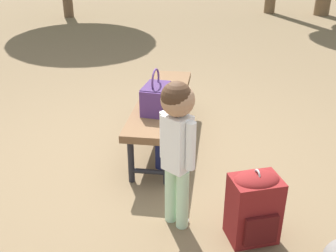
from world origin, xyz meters
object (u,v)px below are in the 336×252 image
(handbag, at_px, (156,97))
(park_bench, at_px, (162,104))
(backpack_small, at_px, (168,152))
(child_standing, at_px, (177,134))
(backpack_large, at_px, (254,205))

(handbag, bearing_deg, park_bench, 162.93)
(park_bench, height_order, handbag, handbag)
(park_bench, relative_size, backpack_small, 5.71)
(child_standing, height_order, backpack_large, child_standing)
(park_bench, xyz_separation_m, backpack_large, (1.40, 0.39, -0.14))
(park_bench, distance_m, child_standing, 1.23)
(child_standing, distance_m, backpack_small, 0.90)
(park_bench, bearing_deg, handbag, -17.07)
(child_standing, relative_size, backpack_small, 3.53)
(park_bench, height_order, backpack_small, park_bench)
(handbag, xyz_separation_m, child_standing, (0.90, 0.02, 0.11))
(park_bench, relative_size, child_standing, 1.62)
(child_standing, xyz_separation_m, backpack_small, (-0.72, 0.05, -0.54))
(handbag, xyz_separation_m, backpack_large, (1.11, 0.48, -0.32))
(handbag, relative_size, backpack_large, 0.72)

